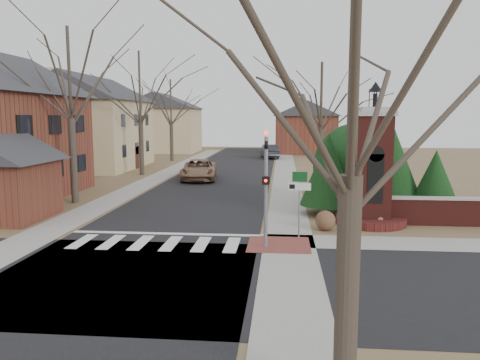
# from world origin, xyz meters

# --- Properties ---
(ground) EXTENTS (120.00, 120.00, 0.00)m
(ground) POSITION_xyz_m (0.00, 0.00, 0.00)
(ground) COLOR brown
(ground) RESTS_ON ground
(main_street) EXTENTS (8.00, 70.00, 0.01)m
(main_street) POSITION_xyz_m (0.00, 22.00, 0.01)
(main_street) COLOR black
(main_street) RESTS_ON ground
(cross_street) EXTENTS (120.00, 8.00, 0.01)m
(cross_street) POSITION_xyz_m (0.00, -3.00, 0.01)
(cross_street) COLOR black
(cross_street) RESTS_ON ground
(crosswalk_zone) EXTENTS (8.00, 2.20, 0.02)m
(crosswalk_zone) POSITION_xyz_m (0.00, 0.80, 0.01)
(crosswalk_zone) COLOR silver
(crosswalk_zone) RESTS_ON ground
(stop_bar) EXTENTS (8.00, 0.35, 0.02)m
(stop_bar) POSITION_xyz_m (0.00, 2.30, 0.01)
(stop_bar) COLOR silver
(stop_bar) RESTS_ON ground
(sidewalk_right_main) EXTENTS (2.00, 60.00, 0.02)m
(sidewalk_right_main) POSITION_xyz_m (5.20, 22.00, 0.01)
(sidewalk_right_main) COLOR gray
(sidewalk_right_main) RESTS_ON ground
(sidewalk_left) EXTENTS (2.00, 60.00, 0.02)m
(sidewalk_left) POSITION_xyz_m (-5.20, 22.00, 0.01)
(sidewalk_left) COLOR gray
(sidewalk_left) RESTS_ON ground
(curb_apron) EXTENTS (2.40, 2.40, 0.02)m
(curb_apron) POSITION_xyz_m (4.80, 1.00, 0.01)
(curb_apron) COLOR brown
(curb_apron) RESTS_ON ground
(traffic_signal_pole) EXTENTS (0.28, 0.41, 4.50)m
(traffic_signal_pole) POSITION_xyz_m (4.30, 0.57, 2.59)
(traffic_signal_pole) COLOR slate
(traffic_signal_pole) RESTS_ON ground
(sign_post) EXTENTS (0.90, 0.07, 2.75)m
(sign_post) POSITION_xyz_m (5.59, 1.99, 1.95)
(sign_post) COLOR slate
(sign_post) RESTS_ON ground
(brick_gate_monument) EXTENTS (3.20, 3.20, 6.47)m
(brick_gate_monument) POSITION_xyz_m (9.00, 4.99, 2.17)
(brick_gate_monument) COLOR #581F19
(brick_gate_monument) RESTS_ON ground
(brick_garden_wall) EXTENTS (7.50, 0.50, 1.30)m
(brick_garden_wall) POSITION_xyz_m (13.50, 5.00, 0.66)
(brick_garden_wall) COLOR #581F19
(brick_garden_wall) RESTS_ON ground
(house_stucco_left) EXTENTS (9.80, 12.80, 9.28)m
(house_stucco_left) POSITION_xyz_m (-13.50, 27.00, 4.59)
(house_stucco_left) COLOR #D4B38D
(house_stucco_left) RESTS_ON ground
(garage_left) EXTENTS (4.80, 4.80, 4.29)m
(garage_left) POSITION_xyz_m (-8.52, 4.49, 2.24)
(garage_left) COLOR brown
(garage_left) RESTS_ON ground
(house_distant_left) EXTENTS (10.80, 8.80, 8.53)m
(house_distant_left) POSITION_xyz_m (-12.01, 48.00, 4.25)
(house_distant_left) COLOR #D4B38D
(house_distant_left) RESTS_ON ground
(house_distant_right) EXTENTS (8.80, 8.80, 7.30)m
(house_distant_right) POSITION_xyz_m (7.99, 47.99, 3.65)
(house_distant_right) COLOR brown
(house_distant_right) RESTS_ON ground
(evergreen_near) EXTENTS (2.80, 2.80, 4.10)m
(evergreen_near) POSITION_xyz_m (7.20, 7.00, 2.30)
(evergreen_near) COLOR #473D33
(evergreen_near) RESTS_ON ground
(evergreen_mid) EXTENTS (3.40, 3.40, 4.70)m
(evergreen_mid) POSITION_xyz_m (10.50, 8.20, 2.60)
(evergreen_mid) COLOR #473D33
(evergreen_mid) RESTS_ON ground
(evergreen_far) EXTENTS (2.40, 2.40, 3.30)m
(evergreen_far) POSITION_xyz_m (12.50, 7.20, 1.90)
(evergreen_far) COLOR #473D33
(evergreen_far) RESTS_ON ground
(evergreen_mass) EXTENTS (4.80, 4.80, 4.80)m
(evergreen_mass) POSITION_xyz_m (9.00, 9.50, 2.40)
(evergreen_mass) COLOR black
(evergreen_mass) RESTS_ON ground
(bare_tree_0) EXTENTS (8.05, 8.05, 11.15)m
(bare_tree_0) POSITION_xyz_m (-7.00, 9.00, 7.70)
(bare_tree_0) COLOR #473D33
(bare_tree_0) RESTS_ON ground
(bare_tree_1) EXTENTS (8.40, 8.40, 11.64)m
(bare_tree_1) POSITION_xyz_m (-7.00, 22.00, 8.03)
(bare_tree_1) COLOR #473D33
(bare_tree_1) RESTS_ON ground
(bare_tree_2) EXTENTS (7.35, 7.35, 10.19)m
(bare_tree_2) POSITION_xyz_m (-7.50, 35.00, 7.03)
(bare_tree_2) COLOR #473D33
(bare_tree_2) RESTS_ON ground
(bare_tree_3) EXTENTS (7.00, 7.00, 9.70)m
(bare_tree_3) POSITION_xyz_m (7.50, 16.00, 6.69)
(bare_tree_3) COLOR #473D33
(bare_tree_3) RESTS_ON ground
(bare_tree_4) EXTENTS (6.65, 6.65, 9.21)m
(bare_tree_4) POSITION_xyz_m (6.00, -9.00, 6.35)
(bare_tree_4) COLOR #473D33
(bare_tree_4) RESTS_ON ground
(pickup_truck) EXTENTS (3.28, 6.00, 1.59)m
(pickup_truck) POSITION_xyz_m (-1.60, 19.37, 0.80)
(pickup_truck) COLOR #8C674C
(pickup_truck) RESTS_ON ground
(distant_car) EXTENTS (2.50, 5.20, 1.65)m
(distant_car) POSITION_xyz_m (3.40, 39.23, 0.82)
(distant_car) COLOR #2D2F34
(distant_car) RESTS_ON ground
(dry_shrub_left) EXTENTS (0.88, 0.88, 0.88)m
(dry_shrub_left) POSITION_xyz_m (6.80, 3.55, 0.44)
(dry_shrub_left) COLOR brown
(dry_shrub_left) RESTS_ON ground
(dry_shrub_right) EXTENTS (0.74, 0.74, 0.74)m
(dry_shrub_right) POSITION_xyz_m (9.30, 4.60, 0.37)
(dry_shrub_right) COLOR brown
(dry_shrub_right) RESTS_ON ground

